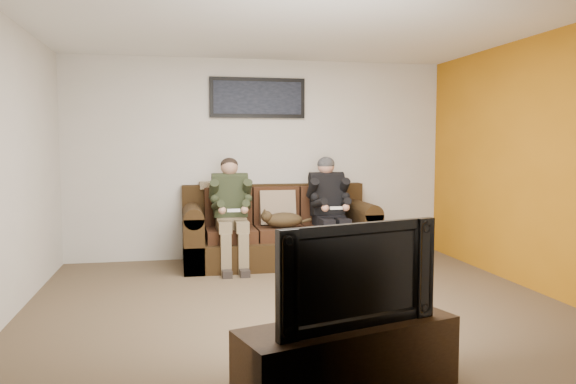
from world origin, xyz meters
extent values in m
plane|color=brown|center=(0.00, 0.00, 0.00)|extent=(5.00, 5.00, 0.00)
plane|color=silver|center=(0.00, 0.00, 2.60)|extent=(5.00, 5.00, 0.00)
plane|color=beige|center=(0.00, 2.25, 1.30)|extent=(5.00, 0.00, 5.00)
plane|color=beige|center=(0.00, -2.25, 1.30)|extent=(5.00, 0.00, 5.00)
plane|color=beige|center=(-2.50, 0.00, 1.30)|extent=(0.00, 4.50, 4.50)
plane|color=beige|center=(2.50, 0.00, 1.30)|extent=(0.00, 4.50, 4.50)
plane|color=#BC7212|center=(2.49, 0.00, 1.30)|extent=(0.00, 4.50, 4.50)
cube|color=black|center=(0.17, 1.75, 0.16)|extent=(2.38, 1.03, 0.32)
cube|color=black|center=(0.17, 2.16, 0.65)|extent=(2.38, 0.22, 0.65)
cube|color=black|center=(-0.91, 1.75, 0.32)|extent=(0.24, 1.03, 0.65)
cube|color=black|center=(1.24, 1.75, 0.32)|extent=(0.24, 1.03, 0.65)
cylinder|color=black|center=(-0.91, 1.75, 0.65)|extent=(0.24, 1.03, 0.24)
cylinder|color=black|center=(1.24, 1.75, 0.65)|extent=(0.24, 1.03, 0.24)
cube|color=#381F11|center=(-0.45, 1.70, 0.40)|extent=(0.59, 0.65, 0.15)
cube|color=#381F11|center=(-0.45, 2.00, 0.71)|extent=(0.59, 0.15, 0.48)
cube|color=#381F11|center=(0.17, 1.70, 0.40)|extent=(0.59, 0.65, 0.15)
cube|color=#381F11|center=(0.17, 2.00, 0.71)|extent=(0.59, 0.15, 0.48)
cube|color=#381F11|center=(0.78, 1.70, 0.40)|extent=(0.59, 0.65, 0.15)
cube|color=#381F11|center=(0.78, 2.00, 0.71)|extent=(0.59, 0.15, 0.48)
cube|color=#8E765D|center=(0.17, 1.88, 0.69)|extent=(0.45, 0.22, 0.45)
cube|color=tan|center=(-0.56, 2.13, 0.97)|extent=(0.49, 0.24, 0.09)
cube|color=#7B6A4D|center=(-0.45, 1.66, 0.55)|extent=(0.36, 0.30, 0.14)
cube|color=#262C1A|center=(-0.45, 1.76, 0.85)|extent=(0.40, 0.30, 0.53)
cylinder|color=#262C1A|center=(-0.45, 1.78, 1.06)|extent=(0.44, 0.18, 0.18)
sphere|color=#A4775D|center=(-0.45, 1.80, 1.22)|extent=(0.21, 0.21, 0.21)
cube|color=#7B6A4D|center=(-0.55, 1.46, 0.54)|extent=(0.15, 0.42, 0.13)
cube|color=#7B6A4D|center=(-0.35, 1.46, 0.54)|extent=(0.15, 0.42, 0.13)
cube|color=#7B6A4D|center=(-0.55, 1.26, 0.24)|extent=(0.12, 0.13, 0.48)
cube|color=#7B6A4D|center=(-0.35, 1.26, 0.24)|extent=(0.12, 0.13, 0.48)
cube|color=black|center=(-0.55, 1.18, 0.04)|extent=(0.11, 0.26, 0.08)
cube|color=black|center=(-0.35, 1.18, 0.04)|extent=(0.11, 0.26, 0.08)
cylinder|color=#262C1A|center=(-0.65, 1.69, 0.95)|extent=(0.11, 0.30, 0.28)
cylinder|color=#262C1A|center=(-0.25, 1.69, 0.95)|extent=(0.11, 0.30, 0.28)
cylinder|color=#262C1A|center=(-0.62, 1.47, 0.79)|extent=(0.14, 0.32, 0.15)
cylinder|color=#262C1A|center=(-0.28, 1.47, 0.79)|extent=(0.14, 0.32, 0.15)
sphere|color=#A4775D|center=(-0.58, 1.35, 0.74)|extent=(0.09, 0.09, 0.09)
sphere|color=#A4775D|center=(-0.32, 1.35, 0.74)|extent=(0.09, 0.09, 0.09)
cube|color=white|center=(-0.45, 1.33, 0.74)|extent=(0.15, 0.04, 0.03)
ellipsoid|color=black|center=(-0.45, 1.82, 1.25)|extent=(0.22, 0.22, 0.17)
cube|color=black|center=(0.78, 1.66, 0.55)|extent=(0.36, 0.30, 0.14)
cube|color=black|center=(0.78, 1.76, 0.85)|extent=(0.40, 0.30, 0.53)
cylinder|color=black|center=(0.78, 1.78, 1.06)|extent=(0.44, 0.18, 0.18)
sphere|color=tan|center=(0.78, 1.80, 1.22)|extent=(0.21, 0.21, 0.21)
cube|color=black|center=(0.68, 1.46, 0.54)|extent=(0.15, 0.42, 0.13)
cube|color=black|center=(0.88, 1.46, 0.54)|extent=(0.15, 0.42, 0.13)
cube|color=black|center=(0.68, 1.26, 0.24)|extent=(0.12, 0.13, 0.48)
cube|color=black|center=(0.88, 1.26, 0.24)|extent=(0.12, 0.13, 0.48)
cube|color=black|center=(0.68, 1.18, 0.04)|extent=(0.11, 0.26, 0.08)
cube|color=black|center=(0.88, 1.18, 0.04)|extent=(0.11, 0.26, 0.08)
cylinder|color=black|center=(0.58, 1.69, 0.95)|extent=(0.11, 0.30, 0.28)
cylinder|color=black|center=(0.98, 1.69, 0.95)|extent=(0.11, 0.30, 0.28)
cylinder|color=black|center=(0.61, 1.47, 0.79)|extent=(0.14, 0.32, 0.15)
cylinder|color=black|center=(0.95, 1.47, 0.79)|extent=(0.14, 0.32, 0.15)
sphere|color=tan|center=(0.65, 1.35, 0.74)|extent=(0.09, 0.09, 0.09)
sphere|color=tan|center=(0.91, 1.35, 0.74)|extent=(0.09, 0.09, 0.09)
cube|color=white|center=(0.78, 1.33, 0.74)|extent=(0.15, 0.04, 0.03)
ellipsoid|color=black|center=(0.78, 1.80, 1.25)|extent=(0.22, 0.22, 0.19)
ellipsoid|color=#4D391E|center=(0.19, 1.59, 0.57)|extent=(0.47, 0.26, 0.19)
sphere|color=#4D391E|center=(-0.03, 1.56, 0.63)|extent=(0.14, 0.14, 0.14)
cone|color=#4D391E|center=(-0.05, 1.53, 0.70)|extent=(0.04, 0.04, 0.04)
cone|color=#4D391E|center=(-0.05, 1.60, 0.70)|extent=(0.04, 0.04, 0.04)
cylinder|color=#4D391E|center=(0.43, 1.64, 0.54)|extent=(0.26, 0.13, 0.08)
cube|color=black|center=(-0.03, 2.22, 2.10)|extent=(1.25, 0.04, 0.52)
cube|color=black|center=(-0.03, 2.19, 2.10)|extent=(1.15, 0.01, 0.42)
cube|color=#301F10|center=(-0.09, -1.95, 0.21)|extent=(1.44, 0.82, 0.43)
imported|color=black|center=(-0.09, -1.95, 0.74)|extent=(1.07, 0.44, 0.62)
camera|label=1|loc=(-1.10, -5.10, 1.50)|focal=35.00mm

